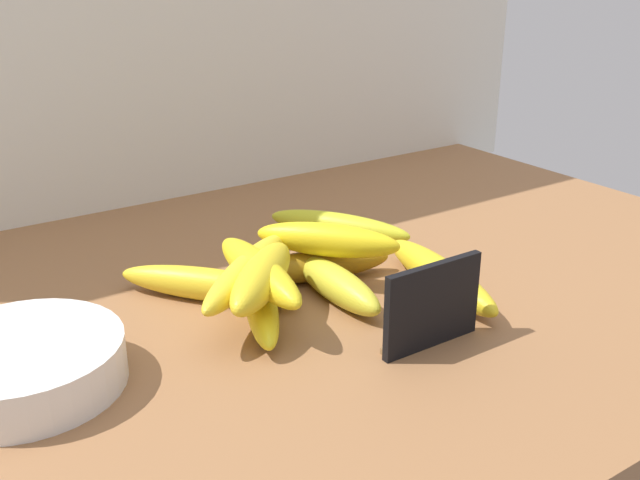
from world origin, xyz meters
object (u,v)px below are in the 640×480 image
banana_4 (339,226)px  banana_8 (325,238)px  banana_3 (316,265)px  fruit_bowl (24,365)px  chalkboard_sign (432,308)px  banana_0 (440,275)px  banana_6 (259,271)px  banana_7 (262,277)px  banana_5 (261,304)px  banana_9 (247,271)px  banana_2 (337,284)px  banana_1 (209,285)px

banana_4 → banana_8: (-9.13, -10.19, 3.66)cm
banana_3 → fruit_bowl: bearing=-172.9°
chalkboard_sign → banana_0: size_ratio=0.54×
banana_3 → banana_4: 13.01cm
banana_0 → banana_6: banana_6 is taller
banana_4 → banana_7: size_ratio=1.25×
banana_5 → banana_6: 3.48cm
banana_4 → banana_5: (-19.30, -13.63, -0.10)cm
banana_9 → banana_0: bearing=-18.3°
banana_6 → banana_9: 1.26cm
chalkboard_sign → banana_2: bearing=98.3°
banana_8 → banana_9: banana_8 is taller
banana_5 → banana_8: banana_8 is taller
banana_9 → banana_2: bearing=-13.9°
banana_7 → banana_2: bearing=2.2°
chalkboard_sign → fruit_bowl: chalkboard_sign is taller
banana_8 → fruit_bowl: bearing=-175.1°
chalkboard_sign → banana_8: size_ratio=0.68×
banana_1 → banana_5: size_ratio=1.16×
banana_2 → banana_3: 5.66cm
chalkboard_sign → banana_6: bearing=126.5°
fruit_bowl → banana_6: bearing=-0.2°
banana_3 → banana_5: banana_3 is taller
banana_0 → banana_3: size_ratio=1.16×
fruit_bowl → banana_1: fruit_bowl is taller
banana_6 → banana_7: (-0.65, -1.76, 0.18)cm
fruit_bowl → banana_8: (33.04, 2.82, 3.31)cm
banana_0 → banana_4: bearing=90.6°
banana_2 → banana_8: bearing=72.0°
chalkboard_sign → banana_9: (-11.27, 15.02, 1.02)cm
banana_4 → banana_6: 23.39cm
banana_2 → banana_3: (1.08, 5.56, -0.10)cm
banana_6 → banana_5: bearing=-110.3°
banana_2 → banana_5: (-8.77, 0.87, -0.26)cm
banana_3 → banana_4: (9.45, 8.94, -0.06)cm
banana_8 → banana_5: bearing=-161.3°
fruit_bowl → banana_0: fruit_bowl is taller
banana_8 → banana_9: size_ratio=0.83×
chalkboard_sign → banana_4: size_ratio=0.57×
banana_0 → banana_8: banana_8 is taller
banana_3 → chalkboard_sign: bearing=-87.6°
banana_1 → banana_8: banana_8 is taller
fruit_bowl → banana_7: (22.42, -1.83, 3.16)cm
banana_6 → banana_1: bearing=112.5°
banana_8 → banana_3: bearing=104.5°
banana_0 → banana_4: size_ratio=1.05×
banana_4 → banana_6: banana_6 is taller
banana_7 → banana_9: bearing=94.3°
banana_5 → chalkboard_sign: bearing=-51.9°
fruit_bowl → banana_6: (23.07, -0.07, 2.98)cm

